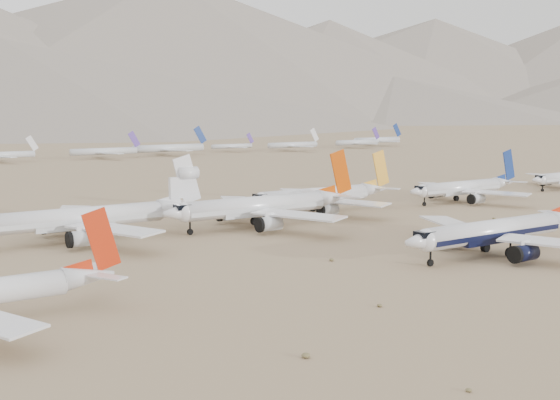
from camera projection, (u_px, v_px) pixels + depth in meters
name	position (u px, v px, depth m)	size (l,w,h in m)	color
ground	(493.00, 256.00, 142.66)	(7000.00, 7000.00, 0.00)	#83684C
main_airliner	(501.00, 230.00, 143.81)	(50.81, 49.62, 17.93)	silver
row2_navy_widebody	(465.00, 188.00, 224.29)	(45.56, 44.55, 16.21)	silver
row2_gold_tail	(321.00, 196.00, 201.40)	(48.54, 47.48, 17.28)	silver
row2_orange_tail	(264.00, 206.00, 177.02)	(52.86, 51.71, 18.85)	silver
row2_white_trijet	(92.00, 217.00, 158.87)	(52.88, 51.68, 18.74)	silver
distant_storage_row	(80.00, 152.00, 409.68)	(556.07, 68.22, 16.15)	silver
foothills	(210.00, 88.00, 1330.42)	(4637.50, 1395.00, 155.00)	slate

